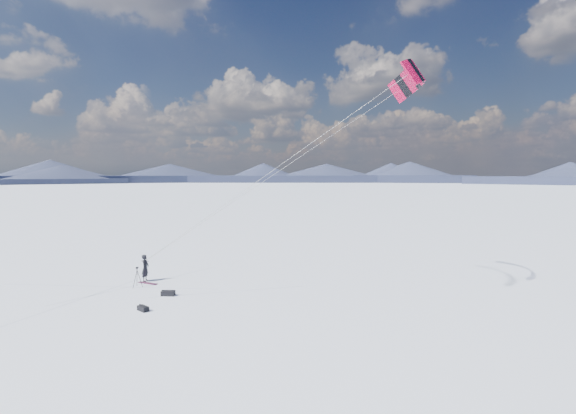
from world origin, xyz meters
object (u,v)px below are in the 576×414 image
at_px(snowkiter, 146,281).
at_px(gear_bag_a, 168,293).
at_px(snowboard, 148,283).
at_px(gear_bag_b, 143,308).
at_px(tripod, 137,274).

height_order(snowkiter, gear_bag_a, snowkiter).
distance_m(snowkiter, gear_bag_a, 4.06).
xyz_separation_m(snowboard, gear_bag_a, (2.96, -1.68, 0.13)).
bearing_deg(snowboard, gear_bag_b, -49.96).
bearing_deg(snowboard, tripod, -87.79).
xyz_separation_m(gear_bag_a, gear_bag_b, (0.55, -2.65, -0.02)).
relative_size(tripod, gear_bag_a, 1.51).
bearing_deg(tripod, gear_bag_b, -63.01).
height_order(snowkiter, tripod, tripod).
height_order(snowboard, gear_bag_a, gear_bag_a).
distance_m(tripod, gear_bag_a, 3.11).
bearing_deg(snowkiter, gear_bag_a, -137.48).
distance_m(gear_bag_a, gear_bag_b, 2.71).
relative_size(snowboard, gear_bag_b, 1.99).
distance_m(snowkiter, tripod, 1.66).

